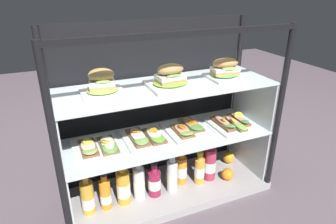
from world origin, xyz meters
TOP-DOWN VIEW (x-y plane):
  - ground_plane at (0.00, 0.00)m, footprint 6.00×6.00m
  - case_base_deck at (0.00, 0.00)m, footprint 1.12×0.41m
  - case_frame at (0.00, 0.12)m, footprint 1.12×0.41m
  - riser_lower_tier at (0.00, 0.00)m, footprint 1.05×0.35m
  - shelf_lower_glass at (0.00, 0.00)m, footprint 1.07×0.36m
  - riser_upper_tier at (0.00, 0.00)m, footprint 1.05×0.35m
  - shelf_upper_glass at (0.00, 0.00)m, footprint 1.07×0.36m
  - plated_roll_sandwich_near_right_corner at (-0.31, 0.01)m, footprint 0.19×0.19m
  - plated_roll_sandwich_far_left at (-0.00, -0.03)m, footprint 0.21×0.21m
  - plated_roll_sandwich_far_right at (0.31, -0.01)m, footprint 0.17×0.17m
  - open_sandwich_tray_far_left at (-0.36, 0.00)m, footprint 0.22×0.24m
  - open_sandwich_tray_near_right_corner at (-0.12, 0.01)m, footprint 0.22×0.24m
  - open_sandwich_tray_mid_left at (0.12, 0.01)m, footprint 0.22×0.24m
  - open_sandwich_tray_right_of_center at (0.37, -0.03)m, footprint 0.22×0.24m
  - juice_bottle_front_fourth at (-0.44, -0.03)m, footprint 0.07×0.07m
  - juice_bottle_back_center at (-0.35, -0.03)m, footprint 0.06×0.06m
  - juice_bottle_back_left at (-0.26, -0.03)m, footprint 0.07×0.07m
  - juice_bottle_back_right at (-0.18, -0.02)m, footprint 0.06×0.06m
  - juice_bottle_front_middle at (-0.09, -0.03)m, footprint 0.07×0.07m
  - juice_bottle_near_post at (0.01, -0.04)m, footprint 0.06×0.06m
  - juice_bottle_tucked_behind at (0.08, -0.00)m, footprint 0.06×0.06m
  - juice_bottle_front_right_end at (0.18, -0.04)m, footprint 0.06×0.06m
  - juice_bottle_front_second at (0.25, -0.03)m, footprint 0.07×0.07m
  - orange_fruit_beside_bottles at (0.45, 0.07)m, footprint 0.07×0.07m
  - orange_fruit_near_left_post at (0.34, -0.08)m, footprint 0.07×0.07m

SIDE VIEW (x-z plane):
  - ground_plane at x=0.00m, z-range -0.02..0.00m
  - case_base_deck at x=0.00m, z-range 0.00..0.04m
  - orange_fruit_near_left_post at x=0.34m, z-range 0.04..0.11m
  - orange_fruit_beside_bottles at x=0.45m, z-range 0.04..0.12m
  - juice_bottle_front_middle at x=-0.09m, z-range 0.02..0.22m
  - juice_bottle_front_right_end at x=0.18m, z-range 0.03..0.23m
  - juice_bottle_back_center at x=-0.35m, z-range 0.02..0.23m
  - juice_bottle_front_fourth at x=-0.44m, z-range 0.02..0.24m
  - juice_bottle_tucked_behind at x=0.08m, z-range 0.03..0.24m
  - juice_bottle_back_right at x=-0.18m, z-range 0.02..0.25m
  - juice_bottle_back_left at x=-0.26m, z-range 0.02..0.26m
  - juice_bottle_near_post at x=0.01m, z-range 0.03..0.26m
  - juice_bottle_front_second at x=0.25m, z-range 0.03..0.26m
  - riser_lower_tier at x=0.00m, z-range 0.04..0.35m
  - shelf_lower_glass at x=0.00m, z-range 0.35..0.36m
  - open_sandwich_tray_mid_left at x=0.12m, z-range 0.35..0.41m
  - open_sandwich_tray_near_right_corner at x=-0.12m, z-range 0.35..0.41m
  - open_sandwich_tray_far_left at x=-0.36m, z-range 0.35..0.41m
  - open_sandwich_tray_right_of_center at x=0.37m, z-range 0.35..0.41m
  - riser_upper_tier at x=0.00m, z-range 0.36..0.63m
  - case_frame at x=0.00m, z-range 0.04..0.97m
  - shelf_upper_glass at x=0.00m, z-range 0.63..0.64m
  - plated_roll_sandwich_far_left at x=0.00m, z-range 0.62..0.74m
  - plated_roll_sandwich_far_right at x=0.31m, z-range 0.63..0.74m
  - plated_roll_sandwich_near_right_corner at x=-0.31m, z-range 0.62..0.74m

